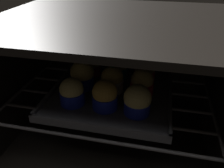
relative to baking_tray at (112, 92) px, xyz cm
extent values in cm
cube|color=black|center=(0.00, 0.85, -15.43)|extent=(59.00, 47.00, 1.50)
cube|color=black|center=(0.00, 0.85, 20.07)|extent=(59.00, 47.00, 1.50)
cube|color=black|center=(0.00, 23.60, 2.32)|extent=(59.00, 1.50, 34.00)
cube|color=black|center=(-28.75, 0.85, 2.32)|extent=(1.50, 47.00, 34.00)
cube|color=black|center=(28.75, 0.85, 2.32)|extent=(1.50, 47.00, 34.00)
cylinder|color=#4C494C|center=(0.00, -18.15, -1.08)|extent=(54.00, 0.80, 0.80)
cylinder|color=#4C494C|center=(0.00, -10.55, -1.08)|extent=(54.00, 0.80, 0.80)
cylinder|color=#4C494C|center=(0.00, -2.95, -1.08)|extent=(54.00, 0.80, 0.80)
cylinder|color=#4C494C|center=(0.00, 4.65, -1.08)|extent=(54.00, 0.80, 0.80)
cylinder|color=#4C494C|center=(0.00, 12.25, -1.08)|extent=(54.00, 0.80, 0.80)
cylinder|color=#4C494C|center=(0.00, 19.85, -1.08)|extent=(54.00, 0.80, 0.80)
cylinder|color=#4C494C|center=(-27.00, 0.85, -1.08)|extent=(0.80, 42.00, 0.80)
cylinder|color=#4C494C|center=(27.00, 0.85, -1.08)|extent=(0.80, 42.00, 0.80)
cube|color=#4C4C51|center=(0.00, 0.00, -0.08)|extent=(32.80, 32.80, 1.20)
cube|color=#4C4C51|center=(0.00, -16.00, 1.02)|extent=(32.80, 0.80, 1.00)
cube|color=#4C4C51|center=(0.00, 16.00, 1.02)|extent=(32.80, 0.80, 1.00)
cube|color=#4C4C51|center=(-16.00, 0.00, 1.02)|extent=(0.80, 32.80, 1.00)
cube|color=#4C4C51|center=(16.00, 0.00, 1.02)|extent=(0.80, 32.80, 1.00)
cylinder|color=#1928B7|center=(-8.60, -8.08, 2.27)|extent=(6.35, 6.35, 3.51)
sphere|color=#E0CC7A|center=(-8.60, -8.08, 4.63)|extent=(6.10, 6.10, 6.10)
cylinder|color=#1928B7|center=(0.17, -8.13, 2.27)|extent=(6.35, 6.35, 3.51)
sphere|color=gold|center=(0.17, -8.13, 5.00)|extent=(6.21, 6.21, 6.21)
sphere|color=#19511E|center=(-0.81, -8.01, 6.72)|extent=(1.65, 1.65, 1.65)
cylinder|color=#1928B7|center=(8.05, -8.54, 2.27)|extent=(6.35, 6.35, 3.51)
sphere|color=#E0CC7A|center=(8.05, -8.54, 4.72)|extent=(6.64, 6.64, 6.64)
sphere|color=#28702D|center=(7.85, -8.39, 6.85)|extent=(1.78, 1.78, 1.78)
cylinder|color=#1928B7|center=(-8.61, 0.19, 2.27)|extent=(6.35, 6.35, 3.51)
sphere|color=#DBBC60|center=(-8.61, 0.19, 5.33)|extent=(6.70, 6.70, 6.70)
sphere|color=#1E6023|center=(-7.96, 0.15, 7.62)|extent=(2.48, 2.48, 2.48)
cylinder|color=silver|center=(0.23, 0.25, 2.27)|extent=(6.35, 6.35, 3.51)
sphere|color=gold|center=(0.23, 0.25, 4.67)|extent=(6.17, 6.17, 6.17)
sphere|color=#1E6023|center=(-0.09, 0.48, 6.70)|extent=(2.29, 2.29, 2.29)
cylinder|color=red|center=(8.25, 0.29, 2.27)|extent=(6.35, 6.35, 3.51)
sphere|color=#DBBC60|center=(8.25, 0.29, 4.79)|extent=(6.10, 6.10, 6.10)
cylinder|color=red|center=(-8.63, 8.45, 2.27)|extent=(6.35, 6.35, 3.51)
sphere|color=#E0CC7A|center=(-8.63, 8.45, 5.35)|extent=(6.88, 6.88, 6.88)
cylinder|color=#0C8C84|center=(-0.10, 8.57, 2.27)|extent=(6.35, 6.35, 3.51)
sphere|color=#E0CC7A|center=(-0.10, 8.57, 5.27)|extent=(6.81, 6.81, 6.81)
sphere|color=#28702D|center=(-0.30, 7.30, 7.71)|extent=(2.37, 2.37, 2.37)
cylinder|color=red|center=(8.23, 8.15, 2.27)|extent=(6.35, 6.35, 3.51)
sphere|color=#DBBC60|center=(8.23, 8.15, 5.00)|extent=(6.43, 6.43, 6.43)
sphere|color=#28702D|center=(8.16, 8.36, 7.27)|extent=(2.54, 2.54, 2.54)
camera|label=1|loc=(11.58, -52.33, 34.12)|focal=35.80mm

